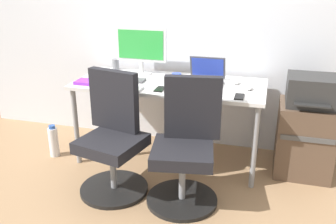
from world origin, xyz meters
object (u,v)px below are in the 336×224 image
object	(u,v)px
office_chair_left	(113,139)
open_laptop	(206,77)
office_chair_right	(186,148)
printer	(311,91)
water_bottle_on_floor	(54,141)
side_cabinet	(304,139)
coffee_mug	(177,79)
desktop_monitor	(141,47)

from	to	relation	value
office_chair_left	open_laptop	bearing A→B (deg)	48.24
open_laptop	office_chair_right	bearing A→B (deg)	-91.27
printer	water_bottle_on_floor	bearing A→B (deg)	-172.15
office_chair_left	office_chair_right	size ratio (longest dim) A/B	1.00
office_chair_right	water_bottle_on_floor	size ratio (longest dim) A/B	3.03
side_cabinet	coffee_mug	world-z (taller)	coffee_mug
office_chair_left	side_cabinet	world-z (taller)	office_chair_left
printer	open_laptop	distance (m)	0.87
office_chair_right	desktop_monitor	distance (m)	1.16
open_laptop	side_cabinet	bearing A→B (deg)	-1.24
office_chair_left	desktop_monitor	distance (m)	0.98
office_chair_right	coffee_mug	bearing A→B (deg)	111.05
side_cabinet	desktop_monitor	world-z (taller)	desktop_monitor
side_cabinet	desktop_monitor	size ratio (longest dim) A/B	1.30
side_cabinet	office_chair_right	bearing A→B (deg)	-143.65
desktop_monitor	open_laptop	world-z (taller)	desktop_monitor
office_chair_left	printer	world-z (taller)	office_chair_left
desktop_monitor	coffee_mug	size ratio (longest dim) A/B	5.22
side_cabinet	open_laptop	size ratio (longest dim) A/B	2.01
water_bottle_on_floor	desktop_monitor	size ratio (longest dim) A/B	0.65
desktop_monitor	side_cabinet	bearing A→B (deg)	-6.09
coffee_mug	desktop_monitor	bearing A→B (deg)	149.71
printer	water_bottle_on_floor	xyz separation A→B (m)	(-2.23, -0.31, -0.60)
printer	water_bottle_on_floor	distance (m)	2.33
office_chair_right	water_bottle_on_floor	distance (m)	1.42
water_bottle_on_floor	printer	bearing A→B (deg)	7.85
side_cabinet	coffee_mug	bearing A→B (deg)	-176.24
water_bottle_on_floor	office_chair_left	bearing A→B (deg)	-23.94
office_chair_right	side_cabinet	xyz separation A→B (m)	(0.88, 0.65, -0.11)
printer	water_bottle_on_floor	world-z (taller)	printer
desktop_monitor	printer	bearing A→B (deg)	-6.12
side_cabinet	printer	xyz separation A→B (m)	(0.00, -0.00, 0.43)
side_cabinet	open_laptop	xyz separation A→B (m)	(-0.87, 0.02, 0.47)
office_chair_left	water_bottle_on_floor	distance (m)	0.88
office_chair_right	open_laptop	distance (m)	0.76
office_chair_right	side_cabinet	size ratio (longest dim) A/B	1.51
office_chair_right	coffee_mug	xyz separation A→B (m)	(-0.22, 0.58, 0.36)
desktop_monitor	office_chair_right	bearing A→B (deg)	-52.52
open_laptop	coffee_mug	distance (m)	0.25
open_laptop	coffee_mug	xyz separation A→B (m)	(-0.24, -0.09, -0.01)
desktop_monitor	water_bottle_on_floor	bearing A→B (deg)	-147.25
office_chair_left	printer	bearing A→B (deg)	23.90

